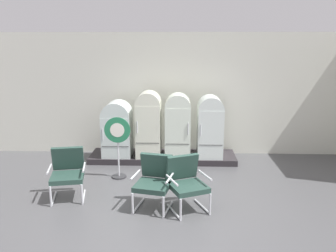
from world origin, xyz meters
The scene contains 11 objects.
ground centered at (0.00, 0.00, -0.03)m, with size 12.00×10.00×0.05m, color #4A4A4D.
back_wall centered at (0.00, 3.66, 1.59)m, with size 11.76×0.12×3.14m.
display_plinth centered at (0.00, 3.02, 0.07)m, with size 3.63×0.95×0.14m, color #2B272B.
refrigerator_0 centered at (-1.12, 2.94, 0.85)m, with size 0.70×0.72×1.36m.
refrigerator_1 centered at (-0.34, 2.92, 1.00)m, with size 0.60×0.68×1.60m.
refrigerator_2 centered at (0.38, 2.89, 0.97)m, with size 0.61×0.62×1.56m.
refrigerator_3 centered at (1.16, 2.93, 0.94)m, with size 0.61×0.70×1.50m.
armchair_left centered at (-1.69, 0.79, 0.52)m, with size 0.75×0.78×0.95m.
armchair_right centered at (0.55, 0.39, 0.52)m, with size 0.82×0.86×0.95m.
armchair_center centered at (-0.02, 0.44, 0.52)m, with size 0.76×0.79×0.95m.
sign_stand centered at (-0.90, 1.79, 0.72)m, with size 0.56×0.32×1.36m.
Camera 1 is at (0.43, -5.40, 2.92)m, focal length 37.52 mm.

